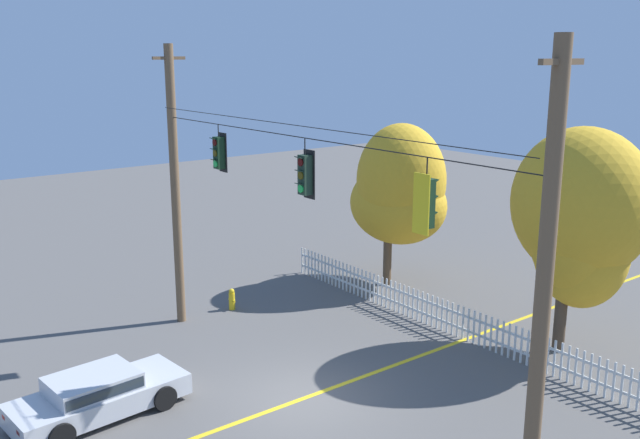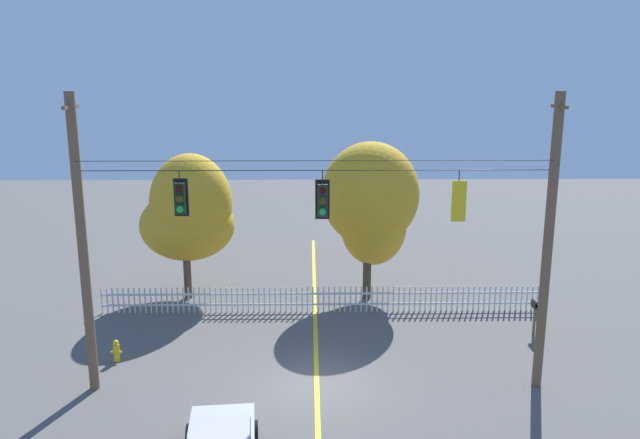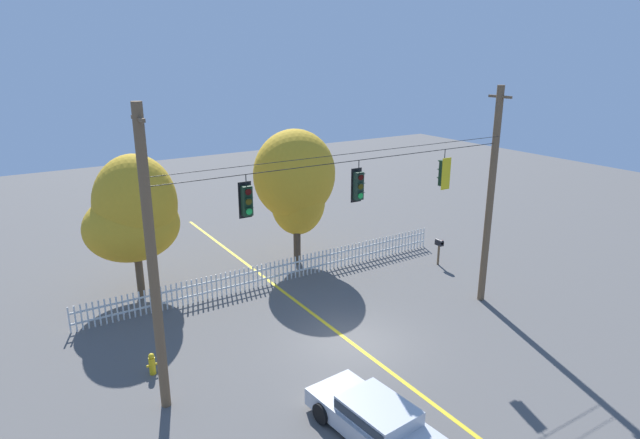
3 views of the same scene
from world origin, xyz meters
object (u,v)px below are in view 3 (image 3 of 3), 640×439
at_px(roadside_mailbox, 439,244).
at_px(fire_hydrant, 152,364).
at_px(autumn_maple_near_fence, 134,215).
at_px(parked_car, 376,418).
at_px(traffic_signal_westbound_side, 358,186).
at_px(traffic_signal_eastbound_side, 247,201).
at_px(autumn_maple_mid, 297,183).
at_px(traffic_signal_northbound_primary, 444,173).

bearing_deg(roadside_mailbox, fire_hydrant, -172.18).
distance_m(autumn_maple_near_fence, parked_car, 14.01).
bearing_deg(traffic_signal_westbound_side, parked_car, -119.63).
relative_size(traffic_signal_eastbound_side, fire_hydrant, 1.79).
relative_size(traffic_signal_westbound_side, parked_car, 0.33).
xyz_separation_m(traffic_signal_westbound_side, autumn_maple_mid, (2.31, 8.36, -1.88)).
xyz_separation_m(traffic_signal_eastbound_side, traffic_signal_westbound_side, (4.21, 0.00, -0.08)).
height_order(fire_hydrant, roadside_mailbox, roadside_mailbox).
distance_m(traffic_signal_northbound_primary, roadside_mailbox, 7.58).
relative_size(traffic_signal_westbound_side, autumn_maple_mid, 0.22).
bearing_deg(roadside_mailbox, autumn_maple_near_fence, 161.26).
height_order(parked_car, roadside_mailbox, roadside_mailbox).
bearing_deg(traffic_signal_eastbound_side, autumn_maple_mid, 52.04).
height_order(traffic_signal_westbound_side, autumn_maple_mid, traffic_signal_westbound_side).
bearing_deg(traffic_signal_northbound_primary, traffic_signal_eastbound_side, 179.87).
xyz_separation_m(traffic_signal_eastbound_side, traffic_signal_northbound_primary, (8.26, -0.02, -0.10)).
height_order(traffic_signal_eastbound_side, fire_hydrant, traffic_signal_eastbound_side).
bearing_deg(autumn_maple_mid, fire_hydrant, -145.54).
relative_size(traffic_signal_eastbound_side, traffic_signal_westbound_side, 0.93).
bearing_deg(roadside_mailbox, autumn_maple_mid, 143.40).
bearing_deg(traffic_signal_eastbound_side, traffic_signal_northbound_primary, -0.13).
bearing_deg(traffic_signal_westbound_side, roadside_mailbox, 26.14).
relative_size(traffic_signal_westbound_side, autumn_maple_near_fence, 0.24).
height_order(traffic_signal_westbound_side, autumn_maple_near_fence, traffic_signal_westbound_side).
bearing_deg(autumn_maple_near_fence, traffic_signal_eastbound_side, -80.52).
bearing_deg(traffic_signal_eastbound_side, fire_hydrant, 146.31).
xyz_separation_m(traffic_signal_eastbound_side, fire_hydrant, (-2.87, 1.92, -5.75)).
distance_m(traffic_signal_westbound_side, autumn_maple_near_fence, 10.65).
relative_size(traffic_signal_northbound_primary, autumn_maple_mid, 0.22).
bearing_deg(parked_car, fire_hydrant, 124.41).
distance_m(traffic_signal_eastbound_side, autumn_maple_near_fence, 9.15).
relative_size(autumn_maple_near_fence, fire_hydrant, 8.17).
relative_size(fire_hydrant, roadside_mailbox, 0.57).
bearing_deg(autumn_maple_mid, traffic_signal_westbound_side, -105.45).
bearing_deg(parked_car, autumn_maple_near_fence, 102.90).
height_order(traffic_signal_westbound_side, fire_hydrant, traffic_signal_westbound_side).
bearing_deg(roadside_mailbox, traffic_signal_eastbound_side, -162.06).
relative_size(parked_car, fire_hydrant, 5.74).
distance_m(traffic_signal_eastbound_side, roadside_mailbox, 13.95).
distance_m(traffic_signal_eastbound_side, parked_car, 7.37).
distance_m(parked_car, roadside_mailbox, 13.82).
bearing_deg(traffic_signal_westbound_side, fire_hydrant, 164.88).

